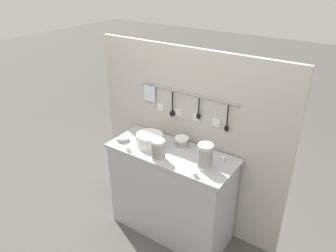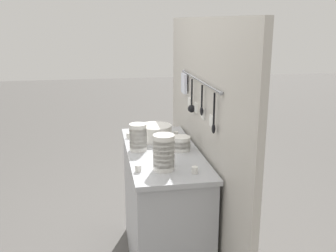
# 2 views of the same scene
# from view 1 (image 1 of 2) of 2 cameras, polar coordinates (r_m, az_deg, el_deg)

# --- Properties ---
(ground_plane) EXTENTS (20.00, 20.00, 0.00)m
(ground_plane) POSITION_cam_1_polar(r_m,az_deg,el_deg) (3.56, 0.51, -17.33)
(ground_plane) COLOR #514F4C
(counter) EXTENTS (1.21, 0.50, 0.92)m
(counter) POSITION_cam_1_polar(r_m,az_deg,el_deg) (3.25, 0.55, -11.46)
(counter) COLOR #ADAFB5
(counter) RESTS_ON ground
(back_wall) EXTENTS (2.01, 0.09, 1.82)m
(back_wall) POSITION_cam_1_polar(r_m,az_deg,el_deg) (3.20, 3.41, -2.46)
(back_wall) COLOR #BCB7AD
(back_wall) RESTS_ON ground
(bowl_stack_nested_right) EXTENTS (0.13, 0.13, 0.22)m
(bowl_stack_nested_right) POSITION_cam_1_polar(r_m,az_deg,el_deg) (2.73, 6.47, -5.25)
(bowl_stack_nested_right) COLOR silver
(bowl_stack_nested_right) RESTS_ON counter
(bowl_stack_wide_centre) EXTENTS (0.13, 0.13, 0.10)m
(bowl_stack_wide_centre) POSITION_cam_1_polar(r_m,az_deg,el_deg) (3.04, 2.37, -2.84)
(bowl_stack_wide_centre) COLOR silver
(bowl_stack_wide_centre) RESTS_ON counter
(bowl_stack_tall_left) EXTENTS (0.12, 0.12, 0.19)m
(bowl_stack_tall_left) POSITION_cam_1_polar(r_m,az_deg,el_deg) (2.84, -1.71, -4.17)
(bowl_stack_tall_left) COLOR silver
(bowl_stack_tall_left) RESTS_ON counter
(plate_stack) EXTENTS (0.25, 0.25, 0.12)m
(plate_stack) POSITION_cam_1_polar(r_m,az_deg,el_deg) (3.07, -3.23, -2.41)
(plate_stack) COLOR silver
(plate_stack) RESTS_ON counter
(steel_mixing_bowl) EXTENTS (0.12, 0.12, 0.04)m
(steel_mixing_bowl) POSITION_cam_1_polar(r_m,az_deg,el_deg) (3.19, -7.83, -2.26)
(steel_mixing_bowl) COLOR #93969E
(steel_mixing_bowl) RESTS_ON counter
(cup_by_caddy) EXTENTS (0.04, 0.04, 0.04)m
(cup_by_caddy) POSITION_cam_1_polar(r_m,az_deg,el_deg) (3.24, -2.33, -1.46)
(cup_by_caddy) COLOR silver
(cup_by_caddy) RESTS_ON counter
(cup_beside_plates) EXTENTS (0.04, 0.04, 0.04)m
(cup_beside_plates) POSITION_cam_1_polar(r_m,az_deg,el_deg) (3.01, -6.89, -4.00)
(cup_beside_plates) COLOR silver
(cup_beside_plates) RESTS_ON counter
(cup_edge_near) EXTENTS (0.04, 0.04, 0.04)m
(cup_edge_near) POSITION_cam_1_polar(r_m,az_deg,el_deg) (2.67, 4.80, -8.39)
(cup_edge_near) COLOR silver
(cup_edge_near) RESTS_ON counter
(cup_back_left) EXTENTS (0.04, 0.04, 0.04)m
(cup_back_left) POSITION_cam_1_polar(r_m,az_deg,el_deg) (2.88, 9.56, -5.77)
(cup_back_left) COLOR silver
(cup_back_left) RESTS_ON counter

